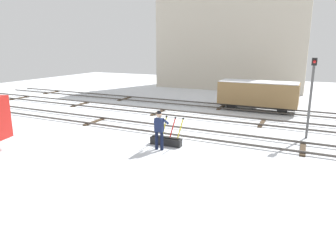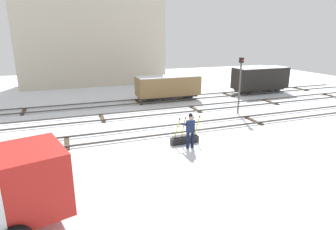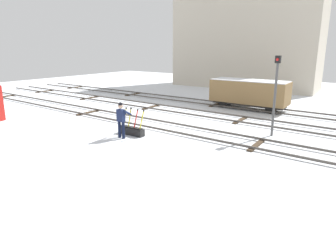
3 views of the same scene
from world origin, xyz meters
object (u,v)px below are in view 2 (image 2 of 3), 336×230
object	(u,v)px
rail_worker	(190,129)
freight_car_mid_siding	(168,86)
switch_lever_frame	(185,139)
signal_post	(240,80)
freight_car_near_switch	(260,78)

from	to	relation	value
rail_worker	freight_car_mid_siding	xyz separation A→B (m)	(2.65, 10.45, 0.22)
switch_lever_frame	signal_post	distance (m)	7.53
rail_worker	freight_car_mid_siding	distance (m)	10.79
signal_post	freight_car_near_switch	size ratio (longest dim) A/B	0.74
freight_car_mid_siding	signal_post	bearing A→B (deg)	-59.34
rail_worker	signal_post	world-z (taller)	signal_post
switch_lever_frame	rail_worker	distance (m)	1.03
rail_worker	signal_post	xyz separation A→B (m)	(5.99, 4.70, 1.42)
switch_lever_frame	signal_post	size ratio (longest dim) A/B	0.41
switch_lever_frame	signal_post	world-z (taller)	signal_post
signal_post	freight_car_mid_siding	xyz separation A→B (m)	(-3.34, 5.76, -1.20)
switch_lever_frame	freight_car_mid_siding	size ratio (longest dim) A/B	0.30
rail_worker	freight_car_near_switch	xyz separation A→B (m)	(12.28, 10.45, 0.41)
freight_car_mid_siding	freight_car_near_switch	size ratio (longest dim) A/B	1.01
switch_lever_frame	rail_worker	world-z (taller)	rail_worker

